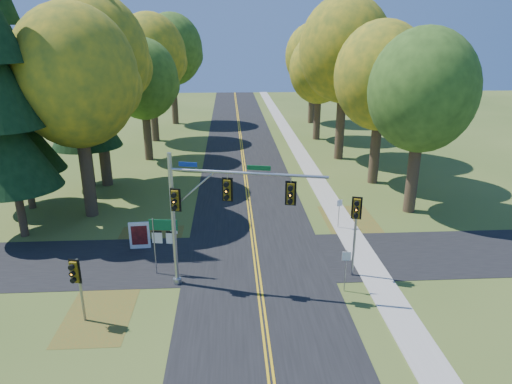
{
  "coord_description": "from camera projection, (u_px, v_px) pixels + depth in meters",
  "views": [
    {
      "loc": [
        -1.38,
        -21.35,
        12.17
      ],
      "look_at": [
        0.15,
        4.37,
        3.2
      ],
      "focal_mm": 32.0,
      "sensor_mm": 36.0,
      "label": 1
    }
  ],
  "objects": [
    {
      "name": "tree_e_a",
      "position": [
        423.0,
        91.0,
        30.32
      ],
      "size": [
        7.2,
        7.2,
        12.73
      ],
      "color": "#38281C",
      "rests_on": "ground"
    },
    {
      "name": "road_main",
      "position": [
        258.0,
        276.0,
        24.21
      ],
      "size": [
        8.0,
        160.0,
        0.02
      ],
      "primitive_type": "cube",
      "color": "black",
      "rests_on": "ground"
    },
    {
      "name": "traffic_mast",
      "position": [
        210.0,
        205.0,
        21.67
      ],
      "size": [
        7.44,
        2.03,
        6.92
      ],
      "rotation": [
        0.0,
        0.0,
        -0.24
      ],
      "color": "#9B9EA3",
      "rests_on": "ground"
    },
    {
      "name": "leaf_patch_w_near",
      "position": [
        147.0,
        246.0,
        27.61
      ],
      "size": [
        4.0,
        6.0,
        0.0
      ],
      "primitive_type": "cube",
      "color": "brown",
      "rests_on": "ground"
    },
    {
      "name": "tree_w_e",
      "position": [
        172.0,
        50.0,
        61.96
      ],
      "size": [
        8.4,
        8.4,
        14.97
      ],
      "color": "#38281C",
      "rests_on": "ground"
    },
    {
      "name": "reg_sign_w",
      "position": [
        174.0,
        236.0,
        25.44
      ],
      "size": [
        0.41,
        0.07,
        2.14
      ],
      "rotation": [
        0.0,
        0.0,
        -0.04
      ],
      "color": "gray",
      "rests_on": "ground"
    },
    {
      "name": "tree_w_b",
      "position": [
        95.0,
        58.0,
        35.5
      ],
      "size": [
        8.6,
        8.6,
        15.38
      ],
      "color": "#38281C",
      "rests_on": "ground"
    },
    {
      "name": "leaf_patch_w_far",
      "position": [
        100.0,
        313.0,
        20.96
      ],
      "size": [
        3.0,
        5.0,
        0.0
      ],
      "primitive_type": "cube",
      "color": "brown",
      "rests_on": "ground"
    },
    {
      "name": "centerline_right",
      "position": [
        260.0,
        275.0,
        24.21
      ],
      "size": [
        0.1,
        160.0,
        0.01
      ],
      "primitive_type": "cube",
      "color": "gold",
      "rests_on": "road_main"
    },
    {
      "name": "ped_signal_pole",
      "position": [
        76.0,
        276.0,
        19.5
      ],
      "size": [
        0.49,
        0.58,
        3.16
      ],
      "rotation": [
        0.0,
        0.0,
        -0.25
      ],
      "color": "gray",
      "rests_on": "ground"
    },
    {
      "name": "reg_sign_e_south",
      "position": [
        346.0,
        263.0,
        22.27
      ],
      "size": [
        0.43,
        0.08,
        2.26
      ],
      "rotation": [
        0.0,
        0.0,
        -0.08
      ],
      "color": "gray",
      "rests_on": "ground"
    },
    {
      "name": "info_kiosk",
      "position": [
        140.0,
        235.0,
        27.07
      ],
      "size": [
        1.21,
        0.25,
        1.66
      ],
      "rotation": [
        0.0,
        0.0,
        0.06
      ],
      "color": "white",
      "rests_on": "ground"
    },
    {
      "name": "ground",
      "position": [
        258.0,
        276.0,
        24.21
      ],
      "size": [
        160.0,
        160.0,
        0.0
      ],
      "primitive_type": "plane",
      "color": "#3E551E",
      "rests_on": "ground"
    },
    {
      "name": "east_signal_pole",
      "position": [
        356.0,
        217.0,
        22.98
      ],
      "size": [
        0.5,
        0.6,
        4.52
      ],
      "rotation": [
        0.0,
        0.0,
        -0.34
      ],
      "color": "gray",
      "rests_on": "ground"
    },
    {
      "name": "centerline_left",
      "position": [
        256.0,
        275.0,
        24.2
      ],
      "size": [
        0.1,
        160.0,
        0.01
      ],
      "primitive_type": "cube",
      "color": "gold",
      "rests_on": "road_main"
    },
    {
      "name": "tree_w_a",
      "position": [
        77.0,
        78.0,
        29.31
      ],
      "size": [
        8.0,
        8.0,
        14.15
      ],
      "color": "#38281C",
      "rests_on": "ground"
    },
    {
      "name": "leaf_patch_e",
      "position": [
        354.0,
        227.0,
        30.24
      ],
      "size": [
        3.5,
        8.0,
        0.0
      ],
      "primitive_type": "cube",
      "color": "brown",
      "rests_on": "ground"
    },
    {
      "name": "route_sign_cluster",
      "position": [
        164.0,
        235.0,
        23.69
      ],
      "size": [
        1.49,
        0.26,
        3.21
      ],
      "rotation": [
        0.0,
        0.0,
        -0.14
      ],
      "color": "gray",
      "rests_on": "ground"
    },
    {
      "name": "tree_e_c",
      "position": [
        345.0,
        50.0,
        43.59
      ],
      "size": [
        8.8,
        8.8,
        15.79
      ],
      "color": "#38281C",
      "rests_on": "ground"
    },
    {
      "name": "tree_e_d",
      "position": [
        320.0,
        69.0,
        53.01
      ],
      "size": [
        7.0,
        7.0,
        12.32
      ],
      "color": "#38281C",
      "rests_on": "ground"
    },
    {
      "name": "pine_c",
      "position": [
        78.0,
        67.0,
        35.38
      ],
      "size": [
        5.6,
        5.6,
        20.56
      ],
      "color": "#38281C",
      "rests_on": "ground"
    },
    {
      "name": "tree_e_b",
      "position": [
        382.0,
        77.0,
        36.59
      ],
      "size": [
        7.6,
        7.6,
        13.33
      ],
      "color": "#38281C",
      "rests_on": "ground"
    },
    {
      "name": "tree_w_d",
      "position": [
        151.0,
        56.0,
        51.71
      ],
      "size": [
        8.2,
        8.2,
        14.56
      ],
      "color": "#38281C",
      "rests_on": "ground"
    },
    {
      "name": "tree_e_e",
      "position": [
        314.0,
        56.0,
        62.86
      ],
      "size": [
        7.8,
        7.8,
        13.74
      ],
      "color": "#38281C",
      "rests_on": "ground"
    },
    {
      "name": "reg_sign_e_north",
      "position": [
        339.0,
        208.0,
        29.68
      ],
      "size": [
        0.38,
        0.17,
        2.07
      ],
      "rotation": [
        0.0,
        0.0,
        0.37
      ],
      "color": "gray",
      "rests_on": "ground"
    },
    {
      "name": "sidewalk_east",
      "position": [
        373.0,
        272.0,
        24.55
      ],
      "size": [
        1.6,
        160.0,
        0.06
      ],
      "primitive_type": "cube",
      "color": "#9E998E",
      "rests_on": "ground"
    },
    {
      "name": "road_cross",
      "position": [
        256.0,
        258.0,
        26.09
      ],
      "size": [
        60.0,
        6.0,
        0.02
      ],
      "primitive_type": "cube",
      "color": "black",
      "rests_on": "ground"
    },
    {
      "name": "pine_b",
      "position": [
        13.0,
        96.0,
        31.0
      ],
      "size": [
        5.6,
        5.6,
        17.31
      ],
      "color": "#38281C",
      "rests_on": "ground"
    },
    {
      "name": "tree_w_c",
      "position": [
        144.0,
        80.0,
        44.13
      ],
      "size": [
        6.8,
        6.8,
        11.91
      ],
      "color": "#38281C",
      "rests_on": "ground"
    }
  ]
}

